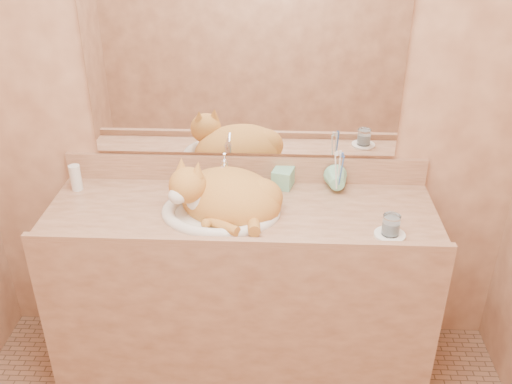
{
  "coord_description": "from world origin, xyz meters",
  "views": [
    {
      "loc": [
        0.15,
        -1.28,
        2.04
      ],
      "look_at": [
        0.06,
        0.7,
        0.95
      ],
      "focal_mm": 40.0,
      "sensor_mm": 36.0,
      "label": 1
    }
  ],
  "objects_px": {
    "water_glass": "(391,225)",
    "soap_dispenser": "(280,172)",
    "toothbrush_cup": "(338,186)",
    "cat": "(224,194)",
    "sink_basin": "(221,196)",
    "vanity_counter": "(242,292)"
  },
  "relations": [
    {
      "from": "vanity_counter",
      "to": "cat",
      "type": "distance_m",
      "value": 0.5
    },
    {
      "from": "sink_basin",
      "to": "water_glass",
      "type": "height_order",
      "value": "sink_basin"
    },
    {
      "from": "cat",
      "to": "water_glass",
      "type": "xyz_separation_m",
      "value": [
        0.65,
        -0.17,
        -0.02
      ]
    },
    {
      "from": "vanity_counter",
      "to": "toothbrush_cup",
      "type": "bearing_deg",
      "value": 19.56
    },
    {
      "from": "cat",
      "to": "soap_dispenser",
      "type": "xyz_separation_m",
      "value": [
        0.23,
        0.17,
        0.02
      ]
    },
    {
      "from": "sink_basin",
      "to": "toothbrush_cup",
      "type": "height_order",
      "value": "sink_basin"
    },
    {
      "from": "soap_dispenser",
      "to": "sink_basin",
      "type": "bearing_deg",
      "value": -126.47
    },
    {
      "from": "vanity_counter",
      "to": "soap_dispenser",
      "type": "bearing_deg",
      "value": 47.05
    },
    {
      "from": "sink_basin",
      "to": "cat",
      "type": "height_order",
      "value": "cat"
    },
    {
      "from": "toothbrush_cup",
      "to": "water_glass",
      "type": "bearing_deg",
      "value": -60.49
    },
    {
      "from": "vanity_counter",
      "to": "soap_dispenser",
      "type": "relative_size",
      "value": 8.57
    },
    {
      "from": "water_glass",
      "to": "soap_dispenser",
      "type": "bearing_deg",
      "value": 141.33
    },
    {
      "from": "vanity_counter",
      "to": "toothbrush_cup",
      "type": "relative_size",
      "value": 15.45
    },
    {
      "from": "cat",
      "to": "water_glass",
      "type": "bearing_deg",
      "value": 10.1
    },
    {
      "from": "vanity_counter",
      "to": "sink_basin",
      "type": "bearing_deg",
      "value": -165.95
    },
    {
      "from": "cat",
      "to": "toothbrush_cup",
      "type": "height_order",
      "value": "cat"
    },
    {
      "from": "soap_dispenser",
      "to": "cat",
      "type": "bearing_deg",
      "value": -128.04
    },
    {
      "from": "vanity_counter",
      "to": "cat",
      "type": "height_order",
      "value": "cat"
    },
    {
      "from": "vanity_counter",
      "to": "sink_basin",
      "type": "distance_m",
      "value": 0.51
    },
    {
      "from": "toothbrush_cup",
      "to": "soap_dispenser",
      "type": "bearing_deg",
      "value": 173.83
    },
    {
      "from": "cat",
      "to": "water_glass",
      "type": "distance_m",
      "value": 0.67
    },
    {
      "from": "vanity_counter",
      "to": "water_glass",
      "type": "distance_m",
      "value": 0.77
    }
  ]
}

